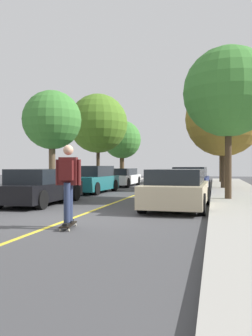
{
  "coord_description": "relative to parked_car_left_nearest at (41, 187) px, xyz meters",
  "views": [
    {
      "loc": [
        3.72,
        -8.36,
        1.42
      ],
      "look_at": [
        0.17,
        5.62,
        1.33
      ],
      "focal_mm": 37.16,
      "sensor_mm": 36.0,
      "label": 1
    }
  ],
  "objects": [
    {
      "name": "parked_car_left_nearest",
      "position": [
        0.0,
        0.0,
        0.0
      ],
      "size": [
        1.85,
        4.34,
        1.31
      ],
      "color": "black",
      "rests_on": "ground"
    },
    {
      "name": "skateboarder",
      "position": [
        3.06,
        -4.46,
        0.48
      ],
      "size": [
        0.59,
        0.71,
        1.79
      ],
      "color": "black",
      "rests_on": "skateboard"
    },
    {
      "name": "parked_car_left_far",
      "position": [
        0.0,
        11.79,
        -0.02
      ],
      "size": [
        1.84,
        4.62,
        1.24
      ],
      "color": "white",
      "rests_on": "ground"
    },
    {
      "name": "ground",
      "position": [
        2.54,
        -3.36,
        -0.65
      ],
      "size": [
        80.0,
        80.0,
        0.0
      ],
      "primitive_type": "plane",
      "color": "#424244"
    },
    {
      "name": "fire_hydrant",
      "position": [
        -1.5,
        4.15,
        -0.16
      ],
      "size": [
        0.2,
        0.2,
        0.7
      ],
      "color": "#B2140F",
      "rests_on": "sidewalk_left"
    },
    {
      "name": "center_line",
      "position": [
        2.54,
        0.64,
        -0.65
      ],
      "size": [
        0.12,
        39.2,
        0.01
      ],
      "primitive_type": "cube",
      "color": "gold",
      "rests_on": "ground"
    },
    {
      "name": "street_tree_right_far",
      "position": [
        6.79,
        17.16,
        4.4
      ],
      "size": [
        4.71,
        4.71,
        7.27
      ],
      "color": "#3D2D1E",
      "rests_on": "sidewalk_right"
    },
    {
      "name": "skateboard",
      "position": [
        3.06,
        -4.43,
        -0.56
      ],
      "size": [
        0.36,
        0.87,
        0.1
      ],
      "color": "black",
      "rests_on": "ground"
    },
    {
      "name": "parked_car_right_near",
      "position": [
        5.07,
        6.65,
        0.03
      ],
      "size": [
        1.93,
        4.54,
        1.36
      ],
      "color": "navy",
      "rests_on": "ground"
    },
    {
      "name": "street_tree_right_nearest",
      "position": [
        6.79,
        2.41,
        3.66
      ],
      "size": [
        3.52,
        3.52,
        5.94
      ],
      "color": "#3D2D1E",
      "rests_on": "sidewalk_right"
    },
    {
      "name": "street_tree_left_far",
      "position": [
        -1.72,
        18.22,
        3.1
      ],
      "size": [
        3.39,
        3.39,
        5.33
      ],
      "color": "#4C3823",
      "rests_on": "sidewalk_left"
    },
    {
      "name": "street_tree_left_near",
      "position": [
        -1.72,
        11.65,
        3.77
      ],
      "size": [
        4.17,
        4.17,
        6.37
      ],
      "color": "#3D2D1E",
      "rests_on": "sidewalk_left"
    },
    {
      "name": "parked_car_left_near",
      "position": [
        0.0,
        5.62,
        0.04
      ],
      "size": [
        1.91,
        4.3,
        1.42
      ],
      "color": "#196066",
      "rests_on": "ground"
    },
    {
      "name": "parked_car_right_nearest",
      "position": [
        5.07,
        -0.12,
        -0.0
      ],
      "size": [
        2.03,
        4.44,
        1.31
      ],
      "color": "#BCAD89",
      "rests_on": "ground"
    },
    {
      "name": "street_tree_right_near",
      "position": [
        6.79,
        9.37,
        3.55
      ],
      "size": [
        4.46,
        4.46,
        6.3
      ],
      "color": "#3D2D1E",
      "rests_on": "sidewalk_right"
    },
    {
      "name": "street_tree_left_nearest",
      "position": [
        -1.72,
        4.44,
        3.08
      ],
      "size": [
        2.98,
        2.98,
        5.1
      ],
      "color": "brown",
      "rests_on": "sidewalk_left"
    }
  ]
}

